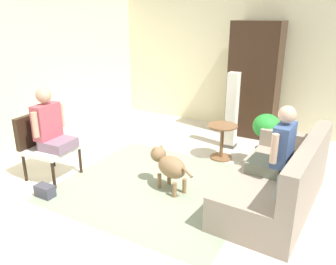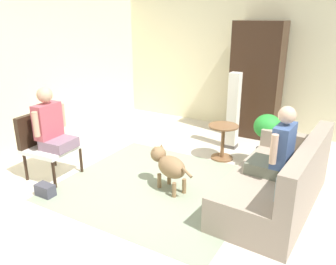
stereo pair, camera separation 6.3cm
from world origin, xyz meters
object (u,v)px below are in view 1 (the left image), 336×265
object	(u,v)px
armchair	(44,141)
round_end_table	(222,139)
armoire_cabinet	(254,80)
person_on_armchair	(50,125)
potted_plant	(266,134)
handbag	(45,191)
person_on_couch	(278,148)
couch	(279,182)
dog	(169,165)
column_lamp	(232,111)

from	to	relation	value
armchair	round_end_table	distance (m)	2.76
armoire_cabinet	person_on_armchair	bearing A→B (deg)	-120.61
potted_plant	handbag	xyz separation A→B (m)	(-2.24, -2.40, -0.43)
person_on_couch	person_on_armchair	size ratio (longest dim) A/B	1.00
person_on_couch	armoire_cabinet	size ratio (longest dim) A/B	0.40
round_end_table	potted_plant	size ratio (longest dim) A/B	0.69
person_on_armchair	round_end_table	bearing A→B (deg)	44.57
person_on_armchair	person_on_couch	bearing A→B (deg)	15.20
handbag	potted_plant	bearing A→B (deg)	46.99
couch	dog	bearing A→B (deg)	-166.96
armoire_cabinet	person_on_couch	bearing A→B (deg)	-67.84
dog	person_on_couch	bearing A→B (deg)	12.42
round_end_table	dog	distance (m)	1.36
person_on_armchair	armchair	bearing A→B (deg)	-176.31
person_on_couch	column_lamp	world-z (taller)	column_lamp
dog	handbag	bearing A→B (deg)	-143.00
round_end_table	couch	bearing A→B (deg)	-41.68
column_lamp	potted_plant	bearing A→B (deg)	-33.72
round_end_table	person_on_armchair	bearing A→B (deg)	-135.43
armchair	round_end_table	size ratio (longest dim) A/B	1.60
round_end_table	handbag	bearing A→B (deg)	-123.91
person_on_armchair	round_end_table	xyz separation A→B (m)	(1.87, 1.84, -0.47)
dog	potted_plant	xyz separation A→B (m)	(0.93, 1.41, 0.16)
armchair	person_on_armchair	world-z (taller)	person_on_armchair
person_on_couch	potted_plant	xyz separation A→B (m)	(-0.40, 1.12, -0.24)
person_on_couch	round_end_table	bearing A→B (deg)	135.99
armchair	handbag	size ratio (longest dim) A/B	3.69
person_on_couch	dog	distance (m)	1.42
column_lamp	handbag	size ratio (longest dim) A/B	5.33
armchair	dog	size ratio (longest dim) A/B	1.22
person_on_couch	armchair	bearing A→B (deg)	-165.39
person_on_couch	handbag	size ratio (longest dim) A/B	3.41
armchair	person_on_armchair	size ratio (longest dim) A/B	1.08
dog	potted_plant	world-z (taller)	potted_plant
armchair	armoire_cabinet	world-z (taller)	armoire_cabinet
dog	potted_plant	bearing A→B (deg)	56.70
armoire_cabinet	dog	bearing A→B (deg)	-96.56
potted_plant	handbag	world-z (taller)	potted_plant
person_on_couch	column_lamp	size ratio (longest dim) A/B	0.64
handbag	person_on_couch	bearing A→B (deg)	25.88
armoire_cabinet	armchair	bearing A→B (deg)	-122.60
person_on_armchair	round_end_table	size ratio (longest dim) A/B	1.49
potted_plant	handbag	size ratio (longest dim) A/B	3.33
couch	person_on_couch	size ratio (longest dim) A/B	2.37
dog	armoire_cabinet	xyz separation A→B (m)	(0.32, 2.77, 0.73)
couch	person_on_couch	bearing A→B (deg)	-153.91
column_lamp	handbag	xyz separation A→B (m)	(-1.51, -2.88, -0.58)
armchair	round_end_table	world-z (taller)	armchair
couch	armoire_cabinet	distance (m)	2.78
person_on_armchair	column_lamp	bearing A→B (deg)	52.80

